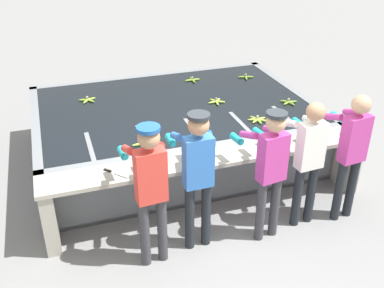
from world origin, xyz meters
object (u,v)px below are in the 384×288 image
(worker_4, at_px, (351,146))
(banana_bunch_ledge_0, at_px, (158,168))
(worker_2, at_px, (270,164))
(knife_0, at_px, (112,172))
(banana_bunch_floating_1, at_px, (289,102))
(banana_bunch_floating_0, at_px, (143,144))
(worker_0, at_px, (150,183))
(banana_bunch_floating_2, at_px, (88,100))
(banana_bunch_floating_4, at_px, (192,80))
(banana_bunch_floating_5, at_px, (246,77))
(banana_bunch_floating_6, at_px, (257,119))
(knife_1, at_px, (348,137))
(worker_3, at_px, (308,153))
(banana_bunch_floating_3, at_px, (216,101))
(worker_1, at_px, (197,168))

(worker_4, xyz_separation_m, banana_bunch_ledge_0, (-2.27, 0.48, -0.13))
(worker_2, height_order, knife_0, worker_2)
(worker_2, xyz_separation_m, banana_bunch_floating_1, (1.25, 1.78, -0.12))
(banana_bunch_floating_0, xyz_separation_m, banana_bunch_floating_1, (2.45, 0.62, -0.00))
(worker_0, relative_size, banana_bunch_floating_2, 6.10)
(worker_4, xyz_separation_m, banana_bunch_floating_4, (-0.95, 3.15, -0.14))
(banana_bunch_floating_5, bearing_deg, banana_bunch_ledge_0, -132.06)
(knife_0, bearing_deg, banana_bunch_floating_6, 18.75)
(banana_bunch_ledge_0, distance_m, knife_0, 0.52)
(worker_4, bearing_deg, banana_bunch_floating_4, 106.77)
(worker_0, bearing_deg, worker_4, 0.70)
(banana_bunch_ledge_0, bearing_deg, knife_1, -0.49)
(banana_bunch_floating_2, height_order, banana_bunch_floating_6, same)
(worker_0, relative_size, banana_bunch_floating_1, 6.15)
(banana_bunch_floating_2, distance_m, knife_0, 2.25)
(banana_bunch_floating_0, bearing_deg, worker_0, -98.80)
(banana_bunch_floating_0, distance_m, knife_0, 0.73)
(banana_bunch_floating_4, xyz_separation_m, banana_bunch_floating_5, (0.95, -0.15, 0.00))
(banana_bunch_floating_2, relative_size, banana_bunch_ledge_0, 0.98)
(worker_3, bearing_deg, knife_0, 167.27)
(banana_bunch_floating_5, height_order, banana_bunch_ledge_0, banana_bunch_ledge_0)
(banana_bunch_floating_1, bearing_deg, banana_bunch_floating_2, 159.84)
(worker_4, relative_size, banana_bunch_floating_3, 6.14)
(banana_bunch_floating_4, distance_m, banana_bunch_ledge_0, 2.98)
(banana_bunch_floating_4, relative_size, knife_1, 0.83)
(banana_bunch_ledge_0, xyz_separation_m, knife_0, (-0.52, 0.09, -0.01))
(banana_bunch_floating_5, relative_size, knife_0, 0.98)
(worker_2, bearing_deg, worker_4, 2.05)
(worker_1, height_order, banana_bunch_floating_2, worker_1)
(banana_bunch_floating_1, bearing_deg, banana_bunch_floating_0, -165.91)
(banana_bunch_floating_3, distance_m, banana_bunch_floating_6, 0.86)
(banana_bunch_floating_2, bearing_deg, knife_1, -37.21)
(banana_bunch_floating_3, xyz_separation_m, banana_bunch_floating_5, (0.90, 0.88, 0.00))
(worker_1, bearing_deg, banana_bunch_ledge_0, 129.74)
(banana_bunch_ledge_0, height_order, knife_1, banana_bunch_ledge_0)
(banana_bunch_floating_1, distance_m, knife_0, 3.16)
(worker_2, bearing_deg, banana_bunch_floating_0, 136.01)
(worker_3, relative_size, banana_bunch_floating_1, 5.97)
(worker_3, xyz_separation_m, knife_1, (0.86, 0.40, -0.11))
(banana_bunch_floating_1, height_order, banana_bunch_ledge_0, banana_bunch_ledge_0)
(worker_0, height_order, banana_bunch_floating_3, worker_0)
(banana_bunch_floating_0, distance_m, banana_bunch_floating_2, 1.76)
(worker_0, xyz_separation_m, banana_bunch_floating_6, (1.89, 1.34, -0.16))
(worker_1, distance_m, banana_bunch_floating_0, 1.13)
(banana_bunch_floating_0, bearing_deg, knife_0, -131.10)
(banana_bunch_floating_3, bearing_deg, worker_4, -66.77)
(worker_1, xyz_separation_m, knife_1, (2.24, 0.39, -0.17))
(banana_bunch_floating_6, bearing_deg, banana_bunch_floating_2, 145.68)
(knife_1, bearing_deg, banana_bunch_floating_2, 142.79)
(worker_1, distance_m, banana_bunch_floating_2, 2.88)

